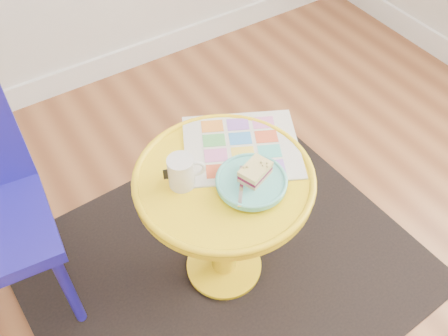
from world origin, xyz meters
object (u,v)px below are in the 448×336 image
mug (182,171)px  side_table (224,207)px  plate (251,182)px  newspaper (241,147)px

mug → side_table: bearing=-0.4°
mug → plate: 0.19m
side_table → mug: (-0.11, 0.04, 0.19)m
side_table → mug: 0.22m
newspaper → mug: bearing=-145.7°
side_table → mug: size_ratio=5.03×
newspaper → mug: size_ratio=3.31×
mug → plate: size_ratio=0.52×
newspaper → plate: size_ratio=1.73×
side_table → mug: mug is taller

